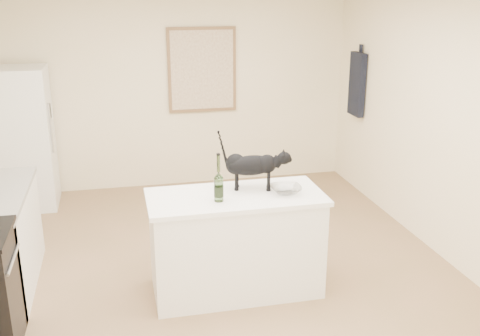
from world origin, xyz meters
name	(u,v)px	position (x,y,z in m)	size (l,w,h in m)	color
floor	(221,279)	(0.00, 0.00, 0.00)	(5.50, 5.50, 0.00)	#916A4D
wall_back	(180,89)	(0.00, 2.75, 1.30)	(4.50, 4.50, 0.00)	#F7E3BF
wall_front	(350,326)	(0.00, -2.75, 1.30)	(4.50, 4.50, 0.00)	#F7E3BF
wall_right	(454,130)	(2.25, 0.00, 1.30)	(5.50, 5.50, 0.00)	#F7E3BF
island_base	(236,245)	(0.10, -0.20, 0.43)	(1.44, 0.67, 0.86)	white
island_top	(236,197)	(0.10, -0.20, 0.88)	(1.50, 0.70, 0.04)	white
fridge	(23,139)	(-1.95, 2.35, 0.85)	(0.68, 0.68, 1.70)	white
artwork_frame	(202,70)	(0.30, 2.72, 1.55)	(0.90, 0.03, 1.10)	brown
artwork_canvas	(202,70)	(0.30, 2.70, 1.55)	(0.82, 0.00, 1.02)	beige
hanging_garment	(357,84)	(2.19, 2.05, 1.40)	(0.08, 0.34, 0.80)	black
black_cat	(252,168)	(0.27, -0.09, 1.09)	(0.55, 0.17, 0.39)	black
wine_bottle	(219,180)	(-0.07, -0.31, 1.08)	(0.08, 0.08, 0.36)	#2B5221
glass_bowl	(286,190)	(0.53, -0.25, 0.93)	(0.26, 0.26, 0.06)	silver
fridge_paper	(50,110)	(-1.60, 2.41, 1.17)	(0.01, 0.14, 0.18)	white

